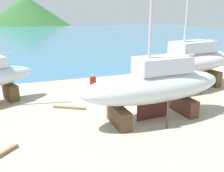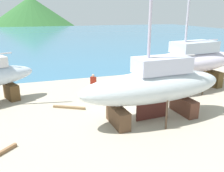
% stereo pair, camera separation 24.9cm
% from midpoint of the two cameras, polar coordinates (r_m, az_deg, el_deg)
% --- Properties ---
extents(ground_plane, '(45.04, 45.04, 0.00)m').
position_cam_midpoint_polar(ground_plane, '(14.60, 8.07, -8.81)').
color(ground_plane, '#B1A690').
extents(sea_water, '(133.67, 94.77, 0.01)m').
position_cam_midpoint_polar(sea_water, '(70.82, -14.15, 11.62)').
color(sea_water, teal).
rests_on(sea_water, ground).
extents(headland_hill, '(84.45, 84.45, 28.33)m').
position_cam_midpoint_polar(headland_hill, '(138.27, -19.32, 13.72)').
color(headland_hill, '#2F642E').
rests_on(headland_hill, ground).
extents(sailboat_far_slipway, '(9.47, 3.28, 13.73)m').
position_cam_midpoint_polar(sailboat_far_slipway, '(14.53, 9.79, 0.13)').
color(sailboat_far_slipway, brown).
rests_on(sailboat_far_slipway, ground).
extents(sailboat_small_center, '(11.07, 5.03, 18.10)m').
position_cam_midpoint_polar(sailboat_small_center, '(21.22, 17.35, 5.69)').
color(sailboat_small_center, brown).
rests_on(sailboat_small_center, ground).
extents(worker, '(0.50, 0.45, 1.69)m').
position_cam_midpoint_polar(worker, '(19.05, -4.93, 0.44)').
color(worker, navy).
rests_on(worker, ground).
extents(timber_short_skew, '(2.11, 1.27, 0.14)m').
position_cam_midpoint_polar(timber_short_skew, '(16.78, -10.62, -5.10)').
color(timber_short_skew, olive).
rests_on(timber_short_skew, ground).
extents(timber_plank_far, '(1.10, 1.06, 0.17)m').
position_cam_midpoint_polar(timber_plank_far, '(12.69, -24.65, -14.18)').
color(timber_plank_far, '#8A6241').
rests_on(timber_plank_far, ground).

